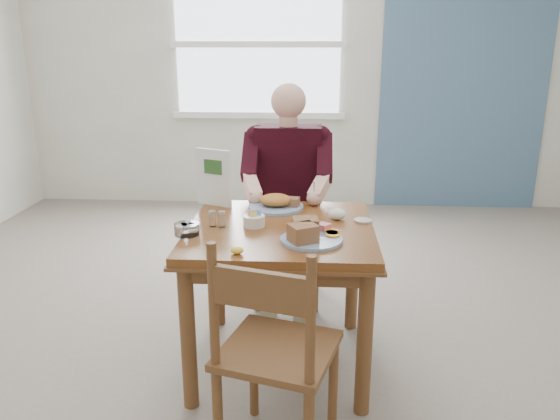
# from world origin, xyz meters

# --- Properties ---
(floor) EXTENTS (6.00, 6.00, 0.00)m
(floor) POSITION_xyz_m (0.00, 0.00, 0.00)
(floor) COLOR #70665B
(floor) RESTS_ON ground
(wall_back) EXTENTS (5.50, 0.00, 5.50)m
(wall_back) POSITION_xyz_m (0.00, 3.00, 1.40)
(wall_back) COLOR silver
(wall_back) RESTS_ON ground
(accent_panel) EXTENTS (1.60, 0.02, 2.80)m
(accent_panel) POSITION_xyz_m (1.60, 2.98, 1.40)
(accent_panel) COLOR #476785
(accent_panel) RESTS_ON ground
(lemon_wedge) EXTENTS (0.06, 0.05, 0.03)m
(lemon_wedge) POSITION_xyz_m (-0.16, -0.37, 0.77)
(lemon_wedge) COLOR yellow
(lemon_wedge) RESTS_ON table
(napkin) EXTENTS (0.10, 0.09, 0.06)m
(napkin) POSITION_xyz_m (0.28, 0.13, 0.78)
(napkin) COLOR white
(napkin) RESTS_ON table
(metal_dish) EXTENTS (0.10, 0.10, 0.01)m
(metal_dish) POSITION_xyz_m (0.41, 0.10, 0.76)
(metal_dish) COLOR silver
(metal_dish) RESTS_ON table
(window) EXTENTS (1.72, 0.04, 1.42)m
(window) POSITION_xyz_m (-0.40, 2.97, 1.60)
(window) COLOR white
(window) RESTS_ON wall_back
(table) EXTENTS (0.92, 0.92, 0.75)m
(table) POSITION_xyz_m (0.00, 0.00, 0.64)
(table) COLOR brown
(table) RESTS_ON ground
(chair_far) EXTENTS (0.42, 0.42, 0.95)m
(chair_far) POSITION_xyz_m (0.00, 0.80, 0.48)
(chair_far) COLOR brown
(chair_far) RESTS_ON ground
(chair_near) EXTENTS (0.52, 0.52, 0.95)m
(chair_near) POSITION_xyz_m (0.02, -0.70, 0.48)
(chair_near) COLOR brown
(chair_near) RESTS_ON ground
(diner) EXTENTS (0.53, 0.56, 1.39)m
(diner) POSITION_xyz_m (0.00, 0.71, 0.81)
(diner) COLOR tan
(diner) RESTS_ON chair_far
(near_plate) EXTENTS (0.36, 0.36, 0.09)m
(near_plate) POSITION_xyz_m (0.14, -0.20, 0.78)
(near_plate) COLOR white
(near_plate) RESTS_ON table
(far_plate) EXTENTS (0.36, 0.36, 0.08)m
(far_plate) POSITION_xyz_m (-0.04, 0.30, 0.78)
(far_plate) COLOR white
(far_plate) RESTS_ON table
(caddy) EXTENTS (0.11, 0.11, 0.08)m
(caddy) POSITION_xyz_m (-0.13, -0.01, 0.78)
(caddy) COLOR white
(caddy) RESTS_ON table
(shakers) EXTENTS (0.09, 0.04, 0.08)m
(shakers) POSITION_xyz_m (-0.31, -0.02, 0.79)
(shakers) COLOR white
(shakers) RESTS_ON table
(creamer) EXTENTS (0.14, 0.14, 0.05)m
(creamer) POSITION_xyz_m (-0.43, -0.15, 0.78)
(creamer) COLOR white
(creamer) RESTS_ON table
(menu) EXTENTS (0.20, 0.10, 0.31)m
(menu) POSITION_xyz_m (-0.39, 0.34, 0.91)
(menu) COLOR white
(menu) RESTS_ON table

